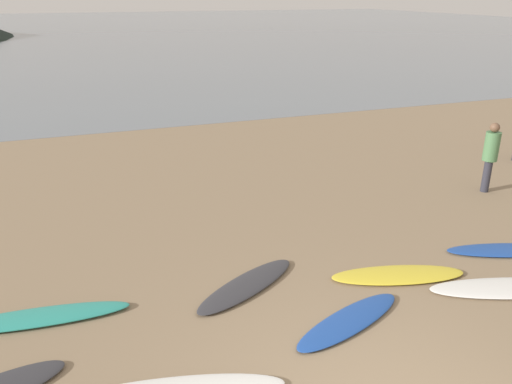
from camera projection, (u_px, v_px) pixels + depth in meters
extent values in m
cube|color=#8C7559|center=(180.00, 160.00, 13.94)|extent=(120.00, 120.00, 0.20)
cube|color=slate|center=(82.00, 29.00, 60.41)|extent=(140.00, 100.00, 0.01)
ellipsoid|color=teal|center=(36.00, 318.00, 6.95)|extent=(2.51, 0.70, 0.10)
ellipsoid|color=#333338|center=(247.00, 285.00, 7.74)|extent=(2.01, 1.45, 0.08)
ellipsoid|color=#1E479E|center=(349.00, 321.00, 6.91)|extent=(1.99, 1.14, 0.07)
ellipsoid|color=yellow|center=(398.00, 275.00, 8.02)|extent=(2.18, 1.10, 0.08)
ellipsoid|color=white|center=(512.00, 288.00, 7.67)|extent=(2.55, 1.33, 0.07)
ellipsoid|color=#1E479E|center=(510.00, 250.00, 8.80)|extent=(2.21, 1.17, 0.07)
cylinder|color=#2D2D38|center=(487.00, 176.00, 11.34)|extent=(0.17, 0.17, 0.72)
cylinder|color=#4C7A4C|center=(492.00, 146.00, 11.10)|extent=(0.31, 0.31, 0.63)
sphere|color=brown|center=(495.00, 128.00, 10.94)|extent=(0.20, 0.20, 0.20)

